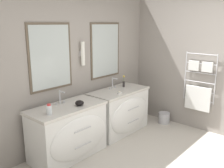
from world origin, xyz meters
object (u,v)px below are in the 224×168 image
Objects in this scene: vanity_right at (120,111)px; flower_vase at (124,82)px; vanity_left at (69,132)px; amenity_bowl at (79,103)px; toiletry_bottle at (49,110)px; waste_bin at (164,118)px.

flower_vase is at bearing 25.23° from vanity_right.
vanity_left is 1.00× the size of vanity_right.
flower_vase is (1.30, 0.20, 0.05)m from amenity_bowl.
amenity_bowl reaches higher than vanity_right.
amenity_bowl is at bearing -32.17° from vanity_left.
toiletry_bottle is 0.51m from amenity_bowl.
flower_vase is at bearing 141.15° from waste_bin.
amenity_bowl is at bearing 170.38° from waste_bin.
toiletry_bottle is at bearing -177.87° from vanity_right.
toiletry_bottle is 0.64× the size of waste_bin.
toiletry_bottle is at bearing 176.54° from amenity_bowl.
amenity_bowl is at bearing -3.46° from toiletry_bottle.
toiletry_bottle is 1.81m from flower_vase.
vanity_left is 5.04× the size of waste_bin.
amenity_bowl is at bearing -175.20° from vanity_right.
toiletry_bottle is (-1.57, -0.06, 0.46)m from vanity_right.
amenity_bowl is (0.14, -0.09, 0.43)m from vanity_left.
flower_vase is (1.80, 0.17, 0.02)m from toiletry_bottle.
vanity_left is 0.59m from toiletry_bottle.
toiletry_bottle is 2.60m from waste_bin.
flower_vase is at bearing 5.39° from toiletry_bottle.
vanity_right is 1.63m from toiletry_bottle.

